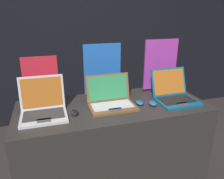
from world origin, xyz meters
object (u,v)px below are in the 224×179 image
object	(u,v)px
promo_stand_front	(41,82)
mouse_middle	(140,103)
mouse_front	(74,113)
mouse_back	(153,103)
promo_stand_middle	(102,71)
laptop_back	(174,94)
promo_stand_back	(160,66)
laptop_middle	(111,99)
laptop_front	(43,107)

from	to	relation	value
promo_stand_front	mouse_middle	xyz separation A→B (m)	(0.82, -0.25, -0.19)
mouse_front	mouse_back	size ratio (longest dim) A/B	1.06
mouse_middle	mouse_back	distance (m)	0.12
promo_stand_middle	laptop_back	distance (m)	0.71
promo_stand_middle	mouse_back	bearing A→B (deg)	-47.14
mouse_back	promo_stand_back	size ratio (longest dim) A/B	0.18
laptop_back	promo_stand_front	bearing A→B (deg)	167.98
laptop_middle	mouse_middle	distance (m)	0.26
laptop_middle	promo_stand_back	bearing A→B (deg)	22.28
mouse_middle	laptop_back	distance (m)	0.35
laptop_middle	mouse_middle	bearing A→B (deg)	-10.67
promo_stand_front	promo_stand_back	xyz separation A→B (m)	(1.17, 0.04, 0.05)
promo_stand_front	mouse_back	world-z (taller)	promo_stand_front
mouse_front	promo_stand_front	bearing A→B (deg)	130.08
laptop_front	laptop_back	distance (m)	1.17
laptop_front	mouse_middle	size ratio (longest dim) A/B	3.66
laptop_front	mouse_back	bearing A→B (deg)	-5.40
mouse_middle	promo_stand_middle	size ratio (longest dim) A/B	0.19
laptop_front	laptop_back	world-z (taller)	laptop_front
laptop_front	mouse_middle	bearing A→B (deg)	-2.43
promo_stand_front	mouse_back	size ratio (longest dim) A/B	4.47
promo_stand_front	laptop_back	distance (m)	1.21
laptop_back	promo_stand_back	distance (m)	0.35
laptop_front	mouse_front	world-z (taller)	laptop_front
promo_stand_front	laptop_front	bearing A→B (deg)	-90.00
promo_stand_back	laptop_front	bearing A→B (deg)	-167.50
mouse_middle	mouse_back	world-z (taller)	mouse_back
mouse_front	laptop_back	world-z (taller)	laptop_back
mouse_middle	promo_stand_middle	world-z (taller)	promo_stand_middle
promo_stand_front	laptop_middle	distance (m)	0.62
mouse_front	promo_stand_middle	xyz separation A→B (m)	(0.33, 0.36, 0.23)
laptop_back	mouse_back	size ratio (longest dim) A/B	3.77
mouse_front	mouse_back	bearing A→B (deg)	-1.82
laptop_back	laptop_front	bearing A→B (deg)	178.39
mouse_front	promo_stand_middle	bearing A→B (deg)	47.65
laptop_middle	promo_stand_middle	bearing A→B (deg)	90.00
mouse_back	laptop_back	bearing A→B (deg)	12.63
laptop_middle	promo_stand_front	bearing A→B (deg)	160.34
laptop_back	mouse_back	bearing A→B (deg)	-167.37
mouse_front	mouse_back	world-z (taller)	mouse_back
mouse_middle	promo_stand_back	world-z (taller)	promo_stand_back
promo_stand_front	mouse_front	bearing A→B (deg)	-49.92
mouse_middle	promo_stand_back	size ratio (longest dim) A/B	0.18
mouse_middle	promo_stand_back	xyz separation A→B (m)	(0.35, 0.29, 0.24)
mouse_front	laptop_back	bearing A→B (deg)	2.01
mouse_front	laptop_middle	distance (m)	0.34
laptop_front	promo_stand_middle	world-z (taller)	promo_stand_middle
mouse_front	promo_stand_front	world-z (taller)	promo_stand_front
mouse_middle	mouse_front	bearing A→B (deg)	-176.99
mouse_middle	laptop_back	size ratio (longest dim) A/B	0.27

